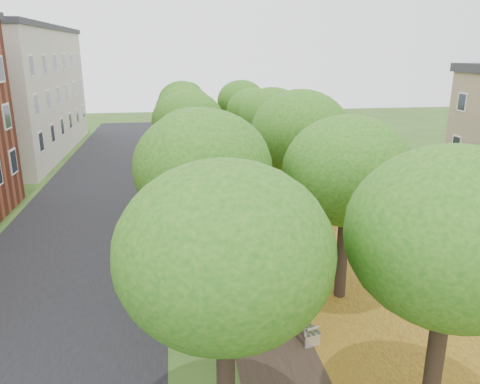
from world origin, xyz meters
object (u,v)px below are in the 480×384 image
object	(u,v)px
car_white	(384,170)
car_grey	(415,179)
car_red	(433,196)
bench	(298,321)

from	to	relation	value
car_white	car_grey	bearing A→B (deg)	-151.33
car_red	car_grey	world-z (taller)	car_grey
bench	car_red	distance (m)	14.85
car_white	car_red	bearing A→B (deg)	-166.05
car_grey	car_red	bearing A→B (deg)	150.98
bench	car_red	world-z (taller)	car_red
bench	car_grey	xyz separation A→B (m)	(11.26, 13.87, 0.34)
bench	car_white	xyz separation A→B (m)	(10.51, 16.73, 0.22)
bench	car_grey	bearing A→B (deg)	-53.99
bench	car_red	xyz separation A→B (m)	(10.51, 10.49, 0.31)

